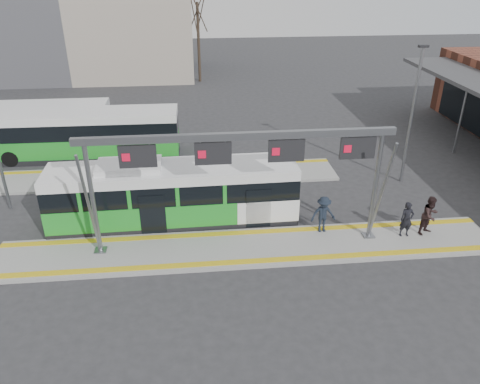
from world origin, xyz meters
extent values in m
plane|color=#2D2D30|center=(0.00, 0.00, 0.00)|extent=(120.00, 120.00, 0.00)
cube|color=gray|center=(0.00, 0.00, 0.07)|extent=(22.00, 3.00, 0.15)
cube|color=gray|center=(-4.00, 8.00, 0.07)|extent=(20.00, 3.00, 0.15)
cube|color=gold|center=(0.00, 1.15, 0.16)|extent=(22.00, 0.35, 0.02)
cube|color=gold|center=(0.00, -1.15, 0.16)|extent=(22.00, 0.35, 0.02)
cube|color=gold|center=(-4.00, 9.15, 0.16)|extent=(20.00, 0.35, 0.02)
cylinder|color=slate|center=(-6.50, 0.30, 2.67)|extent=(0.20, 0.20, 5.05)
cube|color=slate|center=(-6.50, 0.30, 0.18)|extent=(0.50, 0.50, 0.06)
cylinder|color=slate|center=(-6.50, -0.40, 2.67)|extent=(0.12, 1.46, 4.90)
cylinder|color=slate|center=(5.50, 0.30, 2.67)|extent=(0.20, 0.20, 5.05)
cube|color=slate|center=(5.50, 0.30, 0.18)|extent=(0.50, 0.50, 0.06)
cylinder|color=slate|center=(5.50, -0.40, 2.67)|extent=(0.12, 1.46, 4.90)
cube|color=slate|center=(-0.50, 0.30, 5.20)|extent=(13.00, 0.25, 0.30)
cube|color=black|center=(-4.50, 0.30, 4.50)|extent=(1.50, 0.12, 0.95)
cube|color=red|center=(-4.95, 0.23, 4.50)|extent=(0.32, 0.02, 0.32)
cube|color=black|center=(-1.50, 0.30, 4.50)|extent=(1.50, 0.12, 0.95)
cube|color=red|center=(-1.95, 0.23, 4.50)|extent=(0.32, 0.02, 0.32)
cube|color=black|center=(1.50, 0.30, 4.50)|extent=(1.50, 0.12, 0.95)
cube|color=red|center=(1.05, 0.23, 4.50)|extent=(0.32, 0.02, 0.32)
cube|color=black|center=(4.50, 0.30, 4.50)|extent=(1.50, 0.12, 0.95)
cube|color=red|center=(4.05, 0.23, 4.50)|extent=(0.32, 0.02, 0.32)
cylinder|color=slate|center=(14.80, 10.00, 2.15)|extent=(0.14, 0.14, 4.30)
cube|color=black|center=(-3.32, 2.79, 0.17)|extent=(11.68, 2.68, 0.34)
cube|color=#1F9026|center=(-3.32, 2.79, 0.90)|extent=(11.68, 2.68, 1.12)
cube|color=black|center=(-3.32, 2.79, 1.94)|extent=(11.68, 2.61, 0.97)
cube|color=white|center=(-3.32, 2.79, 2.67)|extent=(11.68, 2.68, 0.49)
cube|color=orange|center=(2.49, 2.89, 2.57)|extent=(0.08, 1.73, 0.27)
cube|color=white|center=(-5.26, 2.75, 3.06)|extent=(2.94, 1.78, 0.29)
cylinder|color=black|center=(-7.37, 1.63, 0.49)|extent=(0.98, 0.31, 0.97)
cylinder|color=black|center=(-7.41, 3.80, 0.49)|extent=(0.98, 0.31, 0.97)
cylinder|color=black|center=(0.20, 1.76, 0.49)|extent=(0.98, 0.31, 0.97)
cylinder|color=black|center=(0.16, 3.93, 0.49)|extent=(0.98, 0.31, 0.97)
cube|color=black|center=(-9.29, 11.67, 0.18)|extent=(12.10, 2.71, 0.35)
cube|color=#1F9026|center=(-9.29, 11.67, 0.93)|extent=(12.10, 2.71, 1.16)
cube|color=black|center=(-9.29, 11.67, 2.01)|extent=(12.10, 2.63, 1.01)
cube|color=white|center=(-9.29, 11.67, 2.77)|extent=(12.10, 2.71, 0.50)
cylinder|color=black|center=(-13.53, 10.58, 0.50)|extent=(1.01, 0.31, 1.01)
cylinder|color=black|center=(-13.50, 12.85, 0.50)|extent=(1.01, 0.31, 1.01)
cylinder|color=black|center=(-5.69, 10.49, 0.50)|extent=(1.01, 0.31, 1.01)
cylinder|color=black|center=(-5.66, 12.76, 0.50)|extent=(1.01, 0.31, 1.01)
cube|color=black|center=(-13.62, 13.79, 0.17)|extent=(11.37, 2.58, 0.35)
cube|color=#1B1EA5|center=(-13.62, 13.79, 0.91)|extent=(11.37, 2.58, 1.14)
cube|color=black|center=(-13.62, 13.79, 1.98)|extent=(11.37, 2.50, 0.99)
cube|color=white|center=(-13.62, 13.79, 2.72)|extent=(11.37, 2.58, 0.49)
cylinder|color=black|center=(-10.22, 12.66, 0.49)|extent=(0.99, 0.30, 0.99)
cylinder|color=black|center=(-10.21, 14.88, 0.49)|extent=(0.99, 0.30, 0.99)
imported|color=black|center=(7.15, 0.19, 0.99)|extent=(0.61, 0.40, 1.68)
imported|color=black|center=(8.28, 0.28, 1.08)|extent=(1.12, 1.03, 1.86)
imported|color=black|center=(3.49, 0.94, 1.04)|extent=(1.17, 0.70, 1.78)
cylinder|color=#382B21|center=(-6.65, 31.90, 3.98)|extent=(0.28, 0.28, 7.97)
cylinder|color=#382B21|center=(-1.40, 31.44, 3.83)|extent=(0.28, 0.28, 7.66)
cylinder|color=slate|center=(9.50, 6.07, 3.77)|extent=(0.16, 0.16, 7.54)
cube|color=black|center=(9.50, 6.07, 7.54)|extent=(0.50, 0.25, 0.12)
camera|label=1|loc=(-2.20, -17.21, 11.60)|focal=35.00mm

